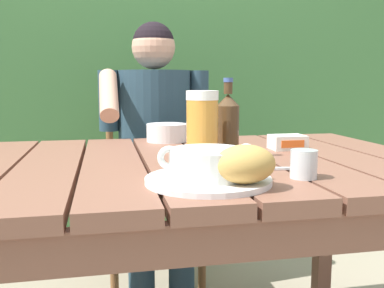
% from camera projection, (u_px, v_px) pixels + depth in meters
% --- Properties ---
extents(dining_table, '(1.49, 0.93, 0.73)m').
position_uv_depth(dining_table, '(173.00, 188.00, 1.22)').
color(dining_table, brown).
rests_on(dining_table, ground_plane).
extents(hedge_backdrop, '(3.65, 0.84, 2.61)m').
position_uv_depth(hedge_backdrop, '(113.00, 83.00, 2.76)').
color(hedge_backdrop, '#41753E').
rests_on(hedge_backdrop, ground_plane).
extents(chair_near_diner, '(0.43, 0.45, 0.94)m').
position_uv_depth(chair_near_diner, '(152.00, 180.00, 2.12)').
color(chair_near_diner, brown).
rests_on(chair_near_diner, ground_plane).
extents(person_eating, '(0.48, 0.47, 1.20)m').
position_uv_depth(person_eating, '(155.00, 136.00, 1.90)').
color(person_eating, '#284150').
rests_on(person_eating, ground_plane).
extents(serving_plate, '(0.27, 0.27, 0.01)m').
position_uv_depth(serving_plate, '(208.00, 180.00, 0.92)').
color(serving_plate, white).
rests_on(serving_plate, dining_table).
extents(soup_bowl, '(0.22, 0.17, 0.07)m').
position_uv_depth(soup_bowl, '(208.00, 162.00, 0.92)').
color(soup_bowl, white).
rests_on(soup_bowl, serving_plate).
extents(bread_roll, '(0.13, 0.10, 0.08)m').
position_uv_depth(bread_roll, '(245.00, 164.00, 0.86)').
color(bread_roll, tan).
rests_on(bread_roll, serving_plate).
extents(beer_glass, '(0.08, 0.08, 0.19)m').
position_uv_depth(beer_glass, '(202.00, 128.00, 1.12)').
color(beer_glass, orange).
rests_on(beer_glass, dining_table).
extents(beer_bottle, '(0.06, 0.06, 0.22)m').
position_uv_depth(beer_bottle, '(228.00, 125.00, 1.21)').
color(beer_bottle, '#4A331D').
rests_on(beer_bottle, dining_table).
extents(water_glass_small, '(0.06, 0.06, 0.06)m').
position_uv_depth(water_glass_small, '(304.00, 164.00, 0.96)').
color(water_glass_small, silver).
rests_on(water_glass_small, dining_table).
extents(butter_tub, '(0.11, 0.08, 0.05)m').
position_uv_depth(butter_tub, '(287.00, 142.00, 1.38)').
color(butter_tub, white).
rests_on(butter_tub, dining_table).
extents(table_knife, '(0.16, 0.04, 0.01)m').
position_uv_depth(table_knife, '(257.00, 168.00, 1.06)').
color(table_knife, silver).
rests_on(table_knife, dining_table).
extents(diner_bowl, '(0.15, 0.15, 0.06)m').
position_uv_depth(diner_bowl, '(167.00, 133.00, 1.56)').
color(diner_bowl, white).
rests_on(diner_bowl, dining_table).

